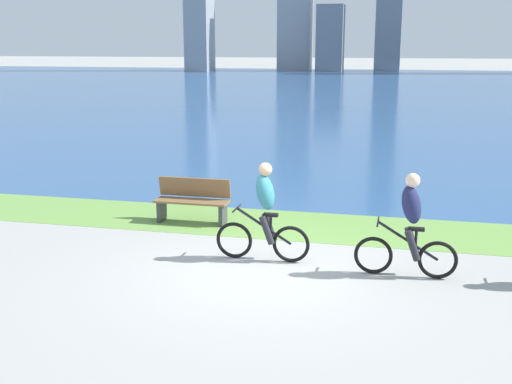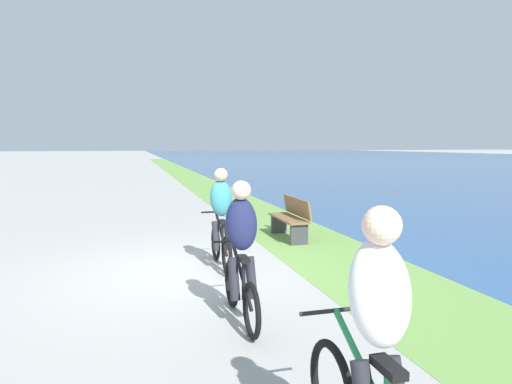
# 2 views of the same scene
# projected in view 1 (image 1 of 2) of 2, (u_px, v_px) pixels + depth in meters

# --- Properties ---
(ground_plane) EXTENTS (300.00, 300.00, 0.00)m
(ground_plane) POSITION_uv_depth(u_px,v_px,m) (264.00, 271.00, 10.08)
(ground_plane) COLOR #9E9E99
(grass_strip_bayside) EXTENTS (120.00, 2.10, 0.01)m
(grass_strip_bayside) POSITION_uv_depth(u_px,v_px,m) (293.00, 225.00, 12.60)
(grass_strip_bayside) COLOR #6B9947
(grass_strip_bayside) RESTS_ON ground
(bay_water_surface) EXTENTS (300.00, 76.79, 0.00)m
(bay_water_surface) POSITION_uv_depth(u_px,v_px,m) (379.00, 89.00, 49.97)
(bay_water_surface) COLOR #2D568C
(bay_water_surface) RESTS_ON ground
(cyclist_lead) EXTENTS (1.60, 0.52, 1.66)m
(cyclist_lead) POSITION_uv_depth(u_px,v_px,m) (264.00, 212.00, 10.39)
(cyclist_lead) COLOR black
(cyclist_lead) RESTS_ON ground
(cyclist_trailing) EXTENTS (1.58, 0.52, 1.64)m
(cyclist_trailing) POSITION_uv_depth(u_px,v_px,m) (409.00, 225.00, 9.66)
(cyclist_trailing) COLOR black
(cyclist_trailing) RESTS_ON ground
(bench_near_path) EXTENTS (1.50, 0.47, 0.90)m
(bench_near_path) POSITION_uv_depth(u_px,v_px,m) (193.00, 201.00, 12.73)
(bench_near_path) COLOR brown
(bench_near_path) RESTS_ON ground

